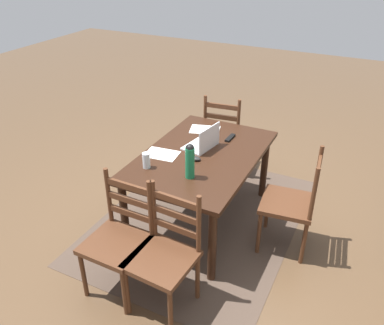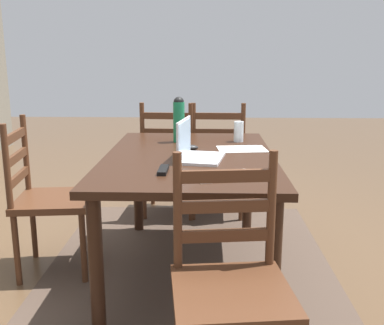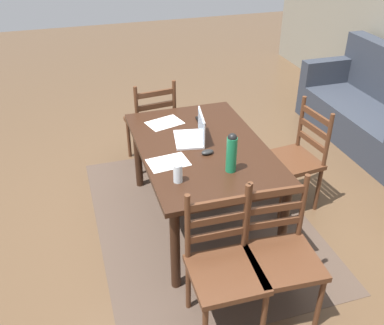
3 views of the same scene
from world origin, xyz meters
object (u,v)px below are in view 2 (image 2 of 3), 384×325
at_px(chair_right_far, 170,160).
at_px(dining_table, 189,170).
at_px(chair_left_near, 230,285).
at_px(chair_right_near, 218,160).
at_px(laptop, 194,149).
at_px(chair_far_head, 47,199).
at_px(drinking_glass, 239,132).
at_px(water_bottle, 179,119).
at_px(computer_mouse, 191,148).
at_px(tv_remote, 163,170).

bearing_deg(chair_right_far, dining_table, -169.18).
distance_m(chair_left_near, chair_right_near, 2.09).
relative_size(chair_left_near, laptop, 2.69).
height_order(chair_far_head, chair_right_far, same).
relative_size(laptop, drinking_glass, 2.58).
relative_size(dining_table, chair_right_near, 1.59).
xyz_separation_m(chair_left_near, water_bottle, (1.45, 0.28, 0.43)).
bearing_deg(chair_left_near, laptop, 9.83).
relative_size(computer_mouse, tv_remote, 0.59).
relative_size(chair_far_head, chair_right_far, 1.00).
xyz_separation_m(dining_table, water_bottle, (0.41, 0.08, 0.25)).
distance_m(water_bottle, computer_mouse, 0.32).
distance_m(chair_left_near, tv_remote, 0.77).
bearing_deg(dining_table, chair_left_near, -169.57).
xyz_separation_m(chair_left_near, drinking_glass, (1.47, -0.12, 0.34)).
xyz_separation_m(chair_right_near, laptop, (-1.16, 0.16, 0.33)).
distance_m(chair_right_far, laptop, 1.23).
height_order(chair_left_near, chair_right_near, same).
bearing_deg(chair_left_near, dining_table, 10.43).
bearing_deg(chair_right_far, chair_left_near, -169.38).
xyz_separation_m(laptop, drinking_glass, (0.54, -0.29, 0.01)).
relative_size(chair_left_near, water_bottle, 3.14).
bearing_deg(chair_right_near, chair_far_head, 134.71).
distance_m(dining_table, laptop, 0.19).
bearing_deg(chair_right_far, tv_remote, -176.75).
bearing_deg(computer_mouse, dining_table, 171.97).
xyz_separation_m(chair_left_near, laptop, (0.93, 0.16, 0.33)).
height_order(chair_far_head, drinking_glass, chair_far_head).
relative_size(chair_far_head, computer_mouse, 9.50).
bearing_deg(tv_remote, chair_right_far, -85.54).
xyz_separation_m(chair_right_near, drinking_glass, (-0.62, -0.12, 0.34)).
distance_m(dining_table, chair_far_head, 0.88).
relative_size(dining_table, chair_left_near, 1.59).
relative_size(dining_table, drinking_glass, 11.04).
height_order(laptop, tv_remote, laptop).
bearing_deg(computer_mouse, chair_left_near, -177.58).
bearing_deg(chair_far_head, chair_right_near, -45.29).
relative_size(chair_left_near, drinking_glass, 6.94).
xyz_separation_m(dining_table, chair_right_near, (1.04, -0.20, -0.19)).
distance_m(water_bottle, drinking_glass, 0.41).
bearing_deg(chair_right_near, dining_table, 169.36).
bearing_deg(dining_table, computer_mouse, -1.31).
height_order(chair_right_near, drinking_glass, chair_right_near).
bearing_deg(laptop, drinking_glass, -27.77).
xyz_separation_m(chair_far_head, computer_mouse, (0.14, -0.87, 0.29)).
distance_m(chair_far_head, laptop, 0.96).
bearing_deg(chair_left_near, chair_right_far, 10.62).
height_order(chair_right_far, tv_remote, chair_right_far).
bearing_deg(tv_remote, drinking_glass, -116.41).
relative_size(chair_right_near, drinking_glass, 6.94).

